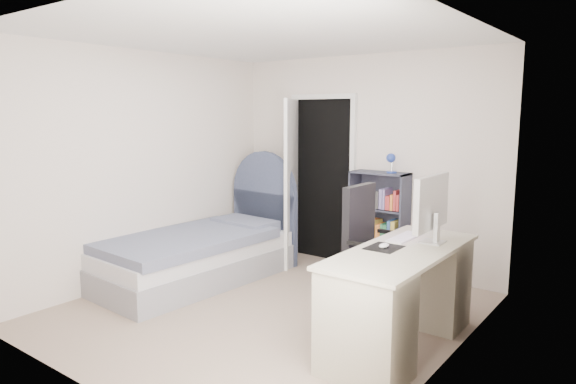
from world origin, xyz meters
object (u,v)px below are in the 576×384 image
Objects in this scene: nightstand at (260,223)px; office_chair at (372,244)px; bed at (203,252)px; floor_lamp at (285,211)px; desk at (402,293)px; bookcase at (379,227)px.

nightstand is 0.48× the size of office_chair.
office_chair is at bearing 7.40° from bed.
floor_lamp is 0.83× the size of desk.
bed is at bearing -93.02° from floor_lamp.
bed is at bearing -77.57° from nightstand.
nightstand is at bearing 102.43° from bed.
floor_lamp reaches higher than office_chair.
nightstand is 0.42× the size of floor_lamp.
floor_lamp is 0.98× the size of bookcase.
office_chair is (1.95, 0.25, 0.34)m from bed.
office_chair is (2.25, -1.07, 0.28)m from nightstand.
bookcase is (1.75, 0.05, 0.17)m from nightstand.
desk is 1.38× the size of office_chair.
office_chair is at bearing -31.50° from floor_lamp.
bed is 1.63× the size of bookcase.
bookcase is at bearing -1.38° from floor_lamp.
bed reaches higher than floor_lamp.
desk is at bearing -34.28° from floor_lamp.
bed is 2.02m from bookcase.
floor_lamp is at bearing 145.72° from desk.
desk is 0.75m from office_chair.
desk is at bearing -5.36° from bed.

